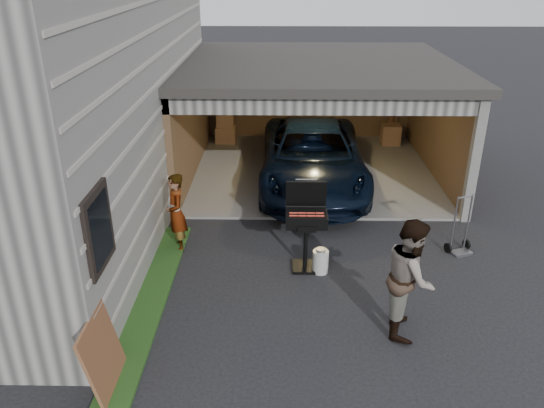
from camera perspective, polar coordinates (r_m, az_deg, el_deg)
The scene contains 10 objects.
ground at distance 8.59m, azimuth 1.60°, elevation -12.25°, with size 80.00×80.00×0.00m, color black.
groundcover_strip at distance 8.08m, azimuth -15.15°, elevation -15.80°, with size 0.50×8.00×0.06m, color #193814.
garage at distance 14.06m, azimuth 4.63°, elevation 11.18°, with size 6.80×6.30×2.90m.
minivan at distance 13.00m, azimuth 4.36°, elevation 4.83°, with size 2.45×5.32×1.48m, color black.
woman at distance 10.26m, azimuth -10.26°, elevation -0.96°, with size 0.57×0.37×1.56m, color #A8BCD3.
man at distance 8.12m, azimuth 14.65°, elevation -7.61°, with size 0.91×0.71×1.86m, color #512720.
bbq_grill at distance 9.43m, azimuth 3.70°, elevation -1.80°, with size 0.73×0.64×1.62m.
propane_tank at distance 9.66m, azimuth 5.24°, elevation -6.18°, with size 0.29×0.29×0.43m, color silver.
plywood_panel at distance 7.45m, azimuth -17.75°, elevation -15.19°, with size 0.05×0.97×1.09m, color brown.
hand_truck at distance 10.87m, azimuth 19.55°, elevation -3.82°, with size 0.53×0.48×1.17m.
Camera 1 is at (-0.11, -6.85, 5.19)m, focal length 35.00 mm.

